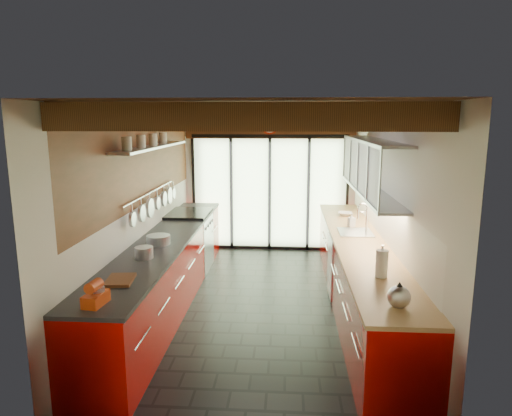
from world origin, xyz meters
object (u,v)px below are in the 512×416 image
stand_mixer (96,295)px  soap_bottle (352,220)px  kettle (399,295)px  paper_towel (382,264)px  bowl (345,214)px

stand_mixer → soap_bottle: size_ratio=1.31×
kettle → paper_towel: (0.00, 0.72, 0.04)m
stand_mixer → soap_bottle: bearing=49.9°
stand_mixer → soap_bottle: 3.95m
paper_towel → soap_bottle: 2.17m
paper_towel → soap_bottle: size_ratio=1.65×
paper_towel → soap_bottle: bearing=90.0°
stand_mixer → bowl: stand_mixer is taller
soap_bottle → stand_mixer: bearing=-130.1°
soap_bottle → bowl: soap_bottle is taller
soap_bottle → bowl: size_ratio=0.87×
soap_bottle → paper_towel: bearing=-90.0°
soap_bottle → kettle: bearing=-90.0°
kettle → soap_bottle: size_ratio=1.35×
stand_mixer → kettle: (2.54, 0.13, 0.01)m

